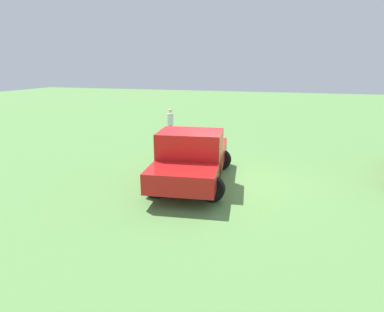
{
  "coord_description": "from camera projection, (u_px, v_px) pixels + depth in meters",
  "views": [
    {
      "loc": [
        2.13,
        -10.12,
        3.81
      ],
      "look_at": [
        -0.95,
        -0.08,
        0.9
      ],
      "focal_mm": 30.68,
      "sensor_mm": 36.0,
      "label": 1
    }
  ],
  "objects": [
    {
      "name": "ground_plane",
      "position": [
        220.0,
        184.0,
        10.94
      ],
      "size": [
        80.0,
        80.0,
        0.0
      ],
      "primitive_type": "plane",
      "color": "#5B8C47"
    },
    {
      "name": "pickup_truck",
      "position": [
        191.0,
        156.0,
        10.78
      ],
      "size": [
        2.83,
        5.05,
        1.8
      ],
      "rotation": [
        0.0,
        0.0,
        1.7
      ],
      "color": "black",
      "rests_on": "ground_plane"
    },
    {
      "name": "person_bystander",
      "position": [
        170.0,
        123.0,
        17.12
      ],
      "size": [
        0.37,
        0.37,
        1.65
      ],
      "rotation": [
        0.0,
        0.0,
        0.18
      ],
      "color": "#7A6B51",
      "rests_on": "ground_plane"
    }
  ]
}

